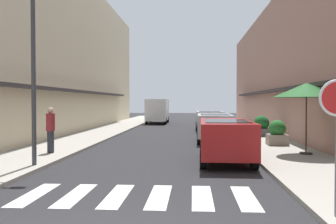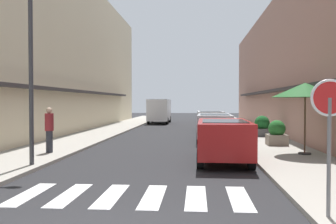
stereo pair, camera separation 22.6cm
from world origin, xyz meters
name	(u,v)px [view 2 (the right image)]	position (x,y,z in m)	size (l,w,h in m)	color
ground_plane	(173,136)	(0.00, 17.86, 0.00)	(98.21, 98.21, 0.00)	#232326
sidewalk_left	(94,135)	(-4.92, 17.86, 0.06)	(2.99, 62.50, 0.12)	#9E998E
sidewalk_right	(255,136)	(4.92, 17.86, 0.06)	(2.99, 62.50, 0.12)	#9E998E
building_row_left	(39,50)	(-8.92, 19.09, 5.52)	(5.50, 42.18, 11.05)	beige
building_row_right	(317,65)	(8.92, 19.09, 4.43)	(5.50, 42.18, 8.87)	#A87A6B
crosswalk	(132,196)	(0.00, 3.13, 0.01)	(5.20, 2.20, 0.01)	silver
parked_car_near	(224,136)	(2.38, 8.11, 0.92)	(1.88, 4.45, 1.47)	maroon
parked_car_mid	(214,124)	(2.38, 15.02, 0.92)	(1.90, 4.51, 1.47)	silver
parked_car_far	(210,119)	(2.38, 21.75, 0.92)	(1.87, 4.49, 1.47)	silver
delivery_van	(159,109)	(-2.23, 31.91, 1.41)	(2.03, 5.41, 2.37)	silver
round_street_sign	(329,112)	(3.72, 1.51, 1.95)	(0.65, 0.07, 2.39)	slate
street_lamp	(36,55)	(-3.61, 6.42, 3.61)	(1.19, 0.28, 5.76)	#38383D
cafe_umbrella	(305,90)	(5.54, 9.52, 2.56)	(2.49, 2.49, 2.73)	#262626
planter_midblock	(277,134)	(5.13, 12.56, 0.65)	(0.90, 0.90, 1.15)	gray
planter_far	(262,127)	(5.22, 17.07, 0.65)	(1.07, 1.07, 1.20)	#4C4C4C
pedestrian_walking_near	(49,129)	(-4.34, 9.25, 1.06)	(0.34, 0.34, 1.78)	#282B33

